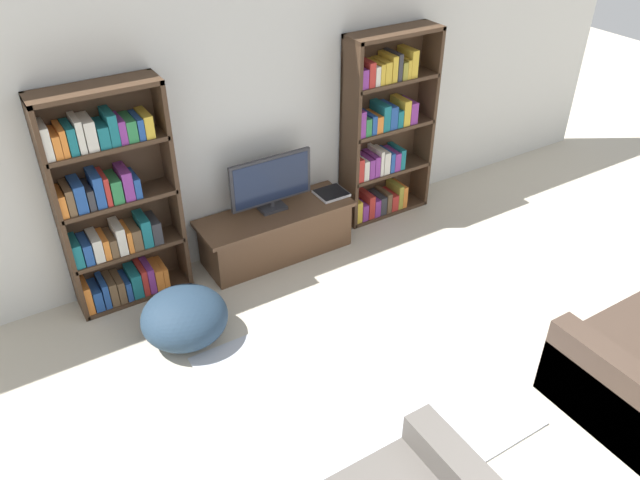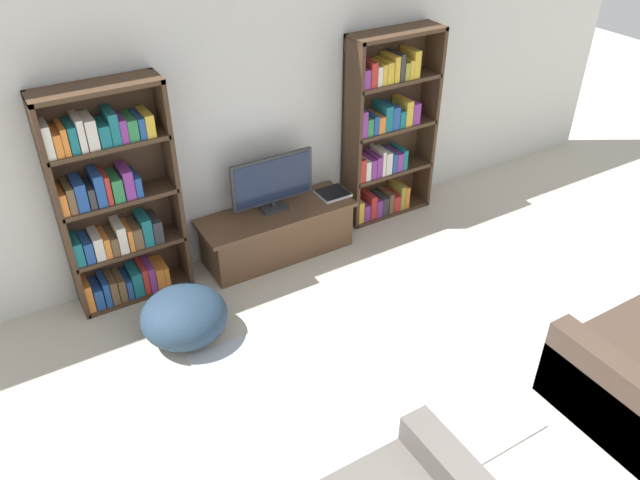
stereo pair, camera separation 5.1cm
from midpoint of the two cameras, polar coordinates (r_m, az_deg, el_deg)
name	(u,v)px [view 2 (the right image)]	position (r m, az deg, el deg)	size (l,w,h in m)	color
wall_back	(244,115)	(5.46, -6.70, 11.31)	(8.80, 0.06, 2.60)	silver
bookshelf_left	(114,204)	(5.16, -18.08, 3.18)	(0.93, 0.30, 1.85)	#422D1E
bookshelf_right	(385,132)	(6.13, 6.19, 9.81)	(0.93, 0.30, 1.85)	#422D1E
tv_stand	(277,232)	(5.75, -3.66, 0.69)	(1.44, 0.50, 0.46)	brown
television	(272,182)	(5.53, -4.10, 5.31)	(0.78, 0.16, 0.52)	#2D2D33
laptop	(333,193)	(5.88, 1.42, 4.30)	(0.28, 0.26, 0.03)	silver
area_rug	(356,390)	(4.59, 3.68, -13.52)	(1.85, 1.85, 0.02)	#B2B7C1
beanbag_ottoman	(184,316)	(4.96, -12.01, -6.83)	(0.67, 0.67, 0.41)	#23384C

